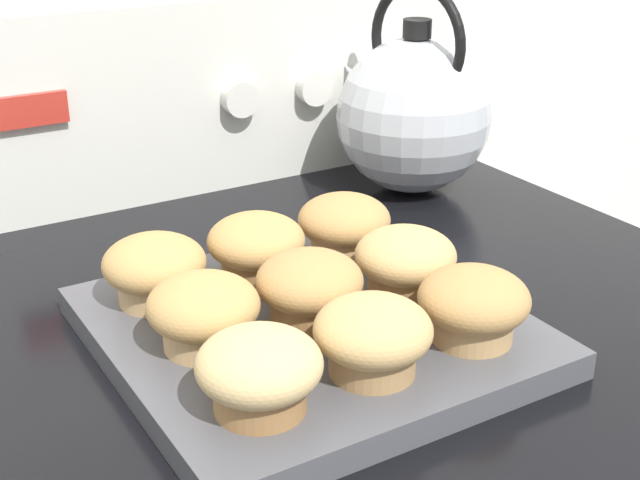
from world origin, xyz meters
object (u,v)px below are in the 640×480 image
(muffin_r0_c2, at_px, (474,305))
(muffin_r1_c2, at_px, (405,261))
(muffin_r0_c0, at_px, (259,371))
(muffin_r2_c0, at_px, (155,269))
(muffin_r1_c1, at_px, (310,287))
(muffin_r2_c1, at_px, (256,246))
(tea_kettle, at_px, (413,112))
(muffin_r1_c0, at_px, (203,312))
(muffin_r0_c1, at_px, (373,336))
(muffin_r2_c2, at_px, (344,225))
(muffin_pan, at_px, (309,331))

(muffin_r0_c2, relative_size, muffin_r1_c2, 1.00)
(muffin_r0_c0, height_order, muffin_r2_c0, same)
(muffin_r1_c1, bearing_deg, muffin_r2_c0, 134.38)
(muffin_r0_c0, distance_m, muffin_r2_c1, 0.20)
(muffin_r2_c1, relative_size, tea_kettle, 0.35)
(muffin_r0_c2, distance_m, muffin_r1_c1, 0.12)
(tea_kettle, bearing_deg, muffin_r1_c0, -146.38)
(muffin_r1_c1, bearing_deg, muffin_r2_c1, 89.62)
(muffin_r0_c1, distance_m, muffin_r2_c2, 0.20)
(muffin_r1_c0, bearing_deg, muffin_r2_c0, 92.10)
(muffin_r1_c0, height_order, muffin_r2_c0, same)
(muffin_r0_c2, xyz_separation_m, muffin_r1_c0, (-0.18, 0.09, 0.00))
(muffin_r2_c2, xyz_separation_m, tea_kettle, (0.19, 0.16, 0.04))
(muffin_r1_c0, bearing_deg, muffin_r0_c0, -91.70)
(muffin_pan, distance_m, muffin_r1_c0, 0.10)
(muffin_r0_c0, height_order, muffin_r2_c1, same)
(muffin_r0_c2, relative_size, muffin_r1_c0, 1.00)
(muffin_r0_c0, distance_m, muffin_r0_c2, 0.18)
(muffin_r0_c0, bearing_deg, muffin_r0_c2, 0.05)
(muffin_r0_c0, height_order, muffin_r1_c0, same)
(muffin_r0_c1, distance_m, muffin_r1_c0, 0.13)
(muffin_r0_c0, xyz_separation_m, muffin_r2_c2, (0.18, 0.18, 0.00))
(muffin_r0_c2, distance_m, muffin_r1_c2, 0.09)
(muffin_r0_c0, distance_m, muffin_r1_c2, 0.20)
(muffin_r1_c1, bearing_deg, muffin_r0_c1, -91.01)
(muffin_r2_c0, bearing_deg, muffin_pan, -44.89)
(muffin_r0_c0, xyz_separation_m, muffin_r1_c1, (0.09, 0.09, 0.00))
(muffin_r0_c1, xyz_separation_m, muffin_r1_c0, (-0.09, 0.09, 0.00))
(muffin_pan, distance_m, muffin_r0_c0, 0.13)
(muffin_r2_c1, relative_size, muffin_r2_c2, 1.00)
(muffin_r0_c0, bearing_deg, muffin_r1_c1, 44.63)
(muffin_r1_c2, bearing_deg, muffin_pan, 178.86)
(muffin_r1_c1, relative_size, muffin_r1_c2, 1.00)
(muffin_r1_c0, bearing_deg, muffin_pan, -1.65)
(muffin_r1_c2, distance_m, muffin_r2_c0, 0.20)
(muffin_r0_c2, height_order, muffin_r1_c2, same)
(muffin_r0_c0, distance_m, muffin_r1_c1, 0.13)
(muffin_pan, bearing_deg, muffin_r1_c2, -1.14)
(muffin_r0_c1, height_order, muffin_r1_c2, same)
(muffin_r0_c2, relative_size, muffin_r2_c2, 1.00)
(muffin_r1_c2, bearing_deg, muffin_r0_c0, -153.88)
(muffin_r0_c0, relative_size, muffin_r1_c1, 1.00)
(muffin_r1_c2, xyz_separation_m, muffin_r2_c2, (-0.00, 0.09, 0.00))
(muffin_r1_c1, height_order, muffin_r1_c2, same)
(muffin_r2_c0, xyz_separation_m, muffin_r2_c1, (0.09, -0.00, 0.00))
(muffin_r0_c0, height_order, muffin_r1_c1, same)
(muffin_r0_c2, bearing_deg, muffin_r2_c0, 134.74)
(muffin_r1_c1, distance_m, muffin_r2_c0, 0.13)
(muffin_r0_c2, bearing_deg, muffin_r1_c2, 88.38)
(muffin_r2_c2, bearing_deg, tea_kettle, 39.52)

